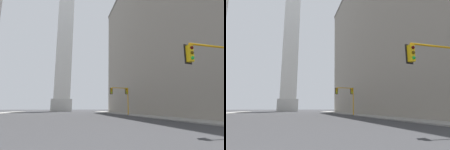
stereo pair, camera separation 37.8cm
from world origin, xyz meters
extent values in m
cube|color=gray|center=(16.84, 29.79, 0.07)|extent=(5.00, 99.29, 0.15)
cube|color=gray|center=(27.60, 34.95, 19.68)|extent=(19.58, 58.22, 39.37)
cube|color=silver|center=(0.00, 82.74, 2.80)|extent=(9.09, 9.09, 5.60)
cube|color=silver|center=(0.00, 82.74, 32.88)|extent=(7.27, 7.27, 54.56)
cylinder|color=orange|center=(11.81, 6.51, 5.63)|extent=(5.16, 0.14, 0.14)
cube|color=#E5B20F|center=(9.23, 6.51, 4.96)|extent=(0.38, 0.38, 1.10)
cube|color=black|center=(9.21, 6.69, 4.96)|extent=(0.58, 0.10, 1.32)
sphere|color=#410907|center=(9.25, 6.32, 5.30)|extent=(0.22, 0.22, 0.22)
sphere|color=#483506|center=(9.25, 6.32, 4.96)|extent=(0.22, 0.22, 0.22)
sphere|color=green|center=(9.25, 6.32, 4.62)|extent=(0.22, 0.22, 0.22)
cylinder|color=orange|center=(14.43, 32.53, 2.90)|extent=(0.18, 0.18, 5.80)
cylinder|color=#262626|center=(14.43, 32.53, 0.05)|extent=(0.40, 0.40, 0.10)
cube|color=#E5B20F|center=(14.14, 32.53, 5.10)|extent=(0.36, 0.36, 1.10)
cube|color=black|center=(14.15, 32.71, 5.10)|extent=(0.58, 0.06, 1.32)
sphere|color=#410907|center=(14.13, 32.34, 5.44)|extent=(0.22, 0.22, 0.22)
sphere|color=#483506|center=(14.13, 32.34, 5.10)|extent=(0.22, 0.22, 0.22)
sphere|color=green|center=(14.13, 32.34, 4.76)|extent=(0.22, 0.22, 0.22)
cylinder|color=orange|center=(12.63, 32.53, 5.70)|extent=(3.61, 0.14, 0.14)
sphere|color=orange|center=(14.43, 32.53, 5.70)|extent=(0.18, 0.18, 0.18)
cube|color=#E5B20F|center=(10.82, 32.53, 5.03)|extent=(0.36, 0.36, 1.10)
cube|color=black|center=(10.83, 32.71, 5.03)|extent=(0.58, 0.06, 1.32)
sphere|color=#410907|center=(10.81, 32.34, 5.37)|extent=(0.22, 0.22, 0.22)
sphere|color=#483506|center=(10.81, 32.34, 5.03)|extent=(0.22, 0.22, 0.22)
sphere|color=green|center=(10.81, 32.34, 4.69)|extent=(0.22, 0.22, 0.22)
camera|label=1|loc=(1.60, -2.64, 1.49)|focal=28.00mm
camera|label=2|loc=(1.97, -2.74, 1.49)|focal=28.00mm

